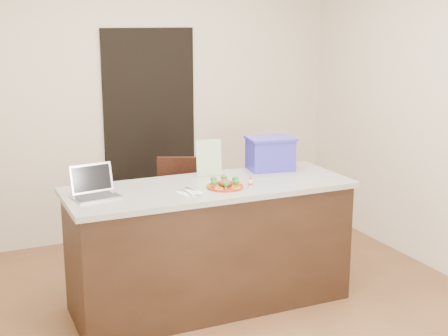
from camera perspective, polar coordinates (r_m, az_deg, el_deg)
name	(u,v)px	position (r m, az deg, el deg)	size (l,w,h in m)	color
ground	(224,317)	(4.58, -0.01, -13.48)	(4.00, 4.00, 0.00)	brown
room_shell	(224,91)	(4.11, -0.01, 7.08)	(4.00, 4.00, 4.00)	white
doorway	(150,133)	(6.08, -6.76, 3.16)	(0.90, 0.02, 2.00)	black
island	(210,245)	(4.61, -1.28, -7.05)	(2.06, 0.76, 0.92)	black
plate	(225,186)	(4.39, 0.08, -1.68)	(0.26, 0.26, 0.02)	maroon
meatballs	(225,183)	(4.38, 0.13, -1.38)	(0.11, 0.10, 0.04)	brown
broccoli	(225,181)	(4.38, 0.08, -1.16)	(0.22, 0.21, 0.04)	#1C5115
pepper_rings	(225,185)	(4.39, 0.08, -1.57)	(0.25, 0.26, 0.01)	orange
napkin	(189,192)	(4.27, -3.19, -2.25)	(0.14, 0.14, 0.01)	silver
fork	(186,192)	(4.27, -3.48, -2.18)	(0.03, 0.15, 0.00)	silver
knife	(194,192)	(4.26, -2.72, -2.18)	(0.05, 0.22, 0.01)	silver
yogurt_bottle	(251,183)	(4.41, 2.45, -1.39)	(0.03, 0.03, 0.07)	beige
laptop	(94,188)	(4.26, -11.83, -1.79)	(0.32, 0.28, 0.21)	#ABABB0
leaflet	(209,158)	(4.70, -1.39, 0.94)	(0.19, 0.00, 0.28)	silver
blue_box	(270,153)	(4.90, 4.26, 1.35)	(0.39, 0.31, 0.26)	#3430B0
chair	(188,208)	(5.19, -3.35, -3.69)	(0.56, 0.58, 0.96)	black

